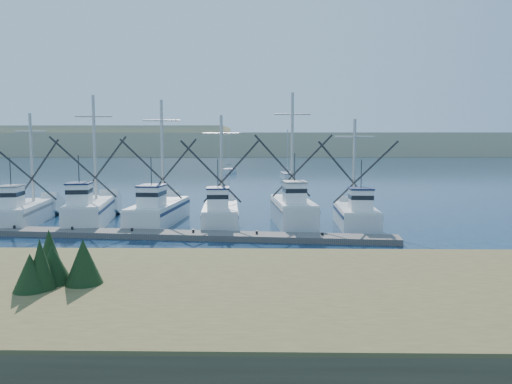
% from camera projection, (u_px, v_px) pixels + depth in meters
% --- Properties ---
extents(ground, '(500.00, 500.00, 0.00)m').
position_uv_depth(ground, '(317.00, 261.00, 25.26)').
color(ground, '#0D1B39').
rests_on(ground, ground).
extents(shore_bank, '(40.00, 10.00, 1.60)m').
position_uv_depth(shore_bank, '(91.00, 311.00, 15.37)').
color(shore_bank, '#4C422D').
rests_on(shore_bank, ground).
extents(floating_dock, '(27.32, 4.65, 0.36)m').
position_uv_depth(floating_dock, '(178.00, 235.00, 31.30)').
color(floating_dock, '#615C57').
rests_on(floating_dock, ground).
extents(dune_ridge, '(360.00, 60.00, 10.00)m').
position_uv_depth(dune_ridge, '(271.00, 144.00, 233.69)').
color(dune_ridge, tan).
rests_on(dune_ridge, ground).
extents(trawler_fleet, '(26.93, 9.13, 9.62)m').
position_uv_depth(trawler_fleet, '(187.00, 212.00, 36.01)').
color(trawler_fleet, silver).
rests_on(trawler_fleet, ground).
extents(sailboat_near, '(2.26, 6.75, 8.10)m').
position_uv_depth(sailboat_near, '(287.00, 176.00, 81.92)').
color(sailboat_near, silver).
rests_on(sailboat_near, ground).
extents(sailboat_far, '(2.75, 5.00, 8.10)m').
position_uv_depth(sailboat_far, '(229.00, 171.00, 94.99)').
color(sailboat_far, silver).
rests_on(sailboat_far, ground).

